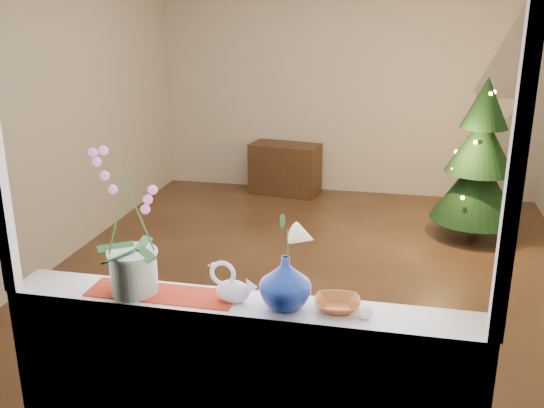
% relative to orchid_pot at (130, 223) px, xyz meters
% --- Properties ---
extents(ground, '(5.00, 5.00, 0.00)m').
position_rel_orchid_pot_xyz_m(ground, '(0.51, 2.38, -1.26)').
color(ground, '#332115').
rests_on(ground, ground).
extents(wall_back, '(4.50, 0.10, 2.70)m').
position_rel_orchid_pot_xyz_m(wall_back, '(0.51, 4.88, 0.09)').
color(wall_back, '#BDB6A5').
rests_on(wall_back, ground).
extents(wall_front, '(4.50, 0.10, 2.70)m').
position_rel_orchid_pot_xyz_m(wall_front, '(0.51, -0.12, 0.09)').
color(wall_front, '#BDB6A5').
rests_on(wall_front, ground).
extents(wall_left, '(0.10, 5.00, 2.70)m').
position_rel_orchid_pot_xyz_m(wall_left, '(-1.74, 2.38, 0.09)').
color(wall_left, '#BDB6A5').
rests_on(wall_left, ground).
extents(window_apron, '(2.20, 0.08, 0.88)m').
position_rel_orchid_pot_xyz_m(window_apron, '(0.51, -0.08, -0.82)').
color(window_apron, white).
rests_on(window_apron, ground).
extents(windowsill, '(2.20, 0.26, 0.04)m').
position_rel_orchid_pot_xyz_m(windowsill, '(0.51, 0.01, -0.36)').
color(windowsill, white).
rests_on(windowsill, window_apron).
extents(window_frame, '(2.22, 0.06, 1.60)m').
position_rel_orchid_pot_xyz_m(window_frame, '(0.51, -0.09, 0.44)').
color(window_frame, white).
rests_on(window_frame, windowsill).
extents(runner, '(0.70, 0.20, 0.01)m').
position_rel_orchid_pot_xyz_m(runner, '(0.13, 0.01, -0.34)').
color(runner, maroon).
rests_on(runner, windowsill).
extents(orchid_pot, '(0.25, 0.25, 0.69)m').
position_rel_orchid_pot_xyz_m(orchid_pot, '(0.00, 0.00, 0.00)').
color(orchid_pot, white).
rests_on(orchid_pot, windowsill).
extents(swan, '(0.23, 0.15, 0.18)m').
position_rel_orchid_pot_xyz_m(swan, '(0.47, 0.01, -0.25)').
color(swan, silver).
rests_on(swan, windowsill).
extents(blue_vase, '(0.32, 0.32, 0.28)m').
position_rel_orchid_pot_xyz_m(blue_vase, '(0.71, 0.01, -0.21)').
color(blue_vase, navy).
rests_on(blue_vase, windowsill).
extents(lily, '(0.15, 0.09, 0.21)m').
position_rel_orchid_pot_xyz_m(lily, '(0.71, 0.01, 0.04)').
color(lily, white).
rests_on(lily, blue_vase).
extents(paperweight, '(0.08, 0.08, 0.06)m').
position_rel_orchid_pot_xyz_m(paperweight, '(1.07, -0.03, -0.31)').
color(paperweight, white).
rests_on(paperweight, windowsill).
extents(amber_dish, '(0.19, 0.19, 0.04)m').
position_rel_orchid_pot_xyz_m(amber_dish, '(0.94, 0.03, -0.32)').
color(amber_dish, brown).
rests_on(amber_dish, windowsill).
extents(xmas_tree, '(0.87, 0.87, 1.57)m').
position_rel_orchid_pot_xyz_m(xmas_tree, '(1.93, 3.59, -0.48)').
color(xmas_tree, black).
rests_on(xmas_tree, ground).
extents(side_table, '(0.87, 0.53, 0.61)m').
position_rel_orchid_pot_xyz_m(side_table, '(-0.18, 4.63, -0.96)').
color(side_table, black).
rests_on(side_table, ground).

